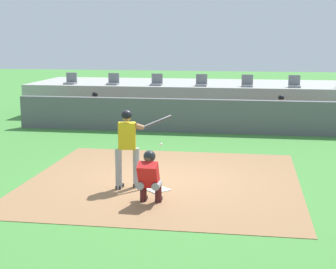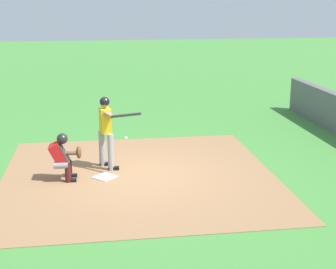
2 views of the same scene
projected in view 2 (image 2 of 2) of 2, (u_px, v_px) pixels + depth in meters
name	position (u px, v px, depth m)	size (l,w,h in m)	color
ground_plane	(139.00, 176.00, 11.75)	(80.00, 80.00, 0.00)	#428438
dirt_infield	(139.00, 176.00, 11.75)	(6.40, 6.40, 0.01)	#936B47
home_plate	(105.00, 177.00, 11.63)	(0.44, 0.44, 0.02)	white
batter_at_plate	(106.00, 128.00, 12.02)	(1.16, 0.99, 1.80)	#99999E
catcher_crouched	(64.00, 155.00, 11.35)	(0.49, 1.81, 1.13)	gray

